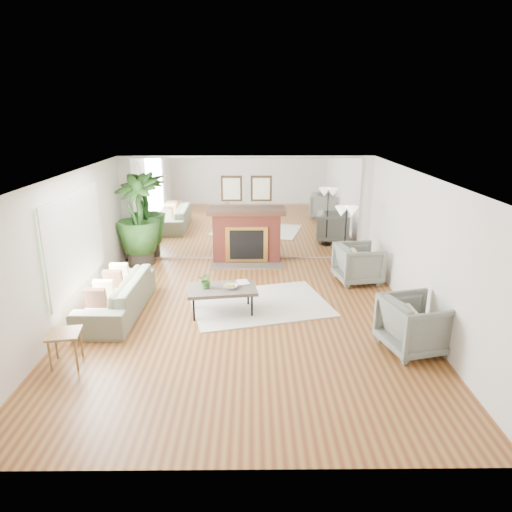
{
  "coord_description": "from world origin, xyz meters",
  "views": [
    {
      "loc": [
        0.13,
        -7.28,
        3.51
      ],
      "look_at": [
        0.2,
        0.6,
        0.99
      ],
      "focal_mm": 32.0,
      "sensor_mm": 36.0,
      "label": 1
    }
  ],
  "objects_px": {
    "sofa": "(117,296)",
    "armchair_back": "(358,263)",
    "potted_ficus": "(138,217)",
    "fireplace": "(247,235)",
    "armchair_front": "(416,325)",
    "side_table": "(64,338)",
    "floor_lamp": "(346,217)",
    "coffee_table": "(222,290)"
  },
  "relations": [
    {
      "from": "sofa",
      "to": "armchair_back",
      "type": "bearing_deg",
      "value": 109.49
    },
    {
      "from": "sofa",
      "to": "armchair_back",
      "type": "xyz_separation_m",
      "value": [
        4.7,
        1.53,
        0.08
      ]
    },
    {
      "from": "potted_ficus",
      "to": "fireplace",
      "type": "bearing_deg",
      "value": 3.61
    },
    {
      "from": "fireplace",
      "to": "potted_ficus",
      "type": "distance_m",
      "value": 2.57
    },
    {
      "from": "fireplace",
      "to": "armchair_front",
      "type": "distance_m",
      "value": 5.05
    },
    {
      "from": "fireplace",
      "to": "potted_ficus",
      "type": "bearing_deg",
      "value": -176.39
    },
    {
      "from": "fireplace",
      "to": "armchair_front",
      "type": "bearing_deg",
      "value": -58.96
    },
    {
      "from": "side_table",
      "to": "potted_ficus",
      "type": "distance_m",
      "value": 4.59
    },
    {
      "from": "fireplace",
      "to": "floor_lamp",
      "type": "height_order",
      "value": "fireplace"
    },
    {
      "from": "sofa",
      "to": "fireplace",
      "type": "bearing_deg",
      "value": 143.19
    },
    {
      "from": "fireplace",
      "to": "side_table",
      "type": "relative_size",
      "value": 4.05
    },
    {
      "from": "coffee_table",
      "to": "sofa",
      "type": "relative_size",
      "value": 0.58
    },
    {
      "from": "fireplace",
      "to": "sofa",
      "type": "xyz_separation_m",
      "value": [
        -2.31,
        -2.93,
        -0.33
      ]
    },
    {
      "from": "coffee_table",
      "to": "potted_ficus",
      "type": "relative_size",
      "value": 0.61
    },
    {
      "from": "armchair_back",
      "to": "sofa",
      "type": "bearing_deg",
      "value": 99.55
    },
    {
      "from": "armchair_front",
      "to": "floor_lamp",
      "type": "height_order",
      "value": "floor_lamp"
    },
    {
      "from": "sofa",
      "to": "side_table",
      "type": "xyz_separation_m",
      "value": [
        -0.24,
        -1.76,
        0.09
      ]
    },
    {
      "from": "side_table",
      "to": "armchair_back",
      "type": "bearing_deg",
      "value": 33.65
    },
    {
      "from": "armchair_front",
      "to": "potted_ficus",
      "type": "xyz_separation_m",
      "value": [
        -5.12,
        4.16,
        0.72
      ]
    },
    {
      "from": "coffee_table",
      "to": "side_table",
      "type": "xyz_separation_m",
      "value": [
        -2.13,
        -1.73,
        -0.03
      ]
    },
    {
      "from": "floor_lamp",
      "to": "coffee_table",
      "type": "bearing_deg",
      "value": -142.76
    },
    {
      "from": "side_table",
      "to": "floor_lamp",
      "type": "bearing_deg",
      "value": 38.05
    },
    {
      "from": "coffee_table",
      "to": "floor_lamp",
      "type": "height_order",
      "value": "floor_lamp"
    },
    {
      "from": "fireplace",
      "to": "sofa",
      "type": "height_order",
      "value": "fireplace"
    },
    {
      "from": "sofa",
      "to": "armchair_back",
      "type": "height_order",
      "value": "armchair_back"
    },
    {
      "from": "sofa",
      "to": "armchair_back",
      "type": "relative_size",
      "value": 2.49
    },
    {
      "from": "fireplace",
      "to": "armchair_back",
      "type": "distance_m",
      "value": 2.78
    },
    {
      "from": "fireplace",
      "to": "coffee_table",
      "type": "height_order",
      "value": "fireplace"
    },
    {
      "from": "side_table",
      "to": "floor_lamp",
      "type": "height_order",
      "value": "floor_lamp"
    },
    {
      "from": "side_table",
      "to": "armchair_front",
      "type": "bearing_deg",
      "value": 4.08
    },
    {
      "from": "sofa",
      "to": "side_table",
      "type": "relative_size",
      "value": 4.44
    },
    {
      "from": "coffee_table",
      "to": "armchair_front",
      "type": "distance_m",
      "value": 3.31
    },
    {
      "from": "potted_ficus",
      "to": "floor_lamp",
      "type": "distance_m",
      "value": 4.75
    },
    {
      "from": "armchair_back",
      "to": "potted_ficus",
      "type": "height_order",
      "value": "potted_ficus"
    },
    {
      "from": "floor_lamp",
      "to": "sofa",
      "type": "bearing_deg",
      "value": -156.73
    },
    {
      "from": "sofa",
      "to": "armchair_front",
      "type": "distance_m",
      "value": 5.11
    },
    {
      "from": "fireplace",
      "to": "armchair_back",
      "type": "height_order",
      "value": "fireplace"
    },
    {
      "from": "coffee_table",
      "to": "armchair_back",
      "type": "xyz_separation_m",
      "value": [
        2.8,
        1.56,
        -0.04
      ]
    },
    {
      "from": "potted_ficus",
      "to": "floor_lamp",
      "type": "xyz_separation_m",
      "value": [
        4.67,
        -0.85,
        0.19
      ]
    },
    {
      "from": "coffee_table",
      "to": "floor_lamp",
      "type": "relative_size",
      "value": 0.84
    },
    {
      "from": "fireplace",
      "to": "potted_ficus",
      "type": "xyz_separation_m",
      "value": [
        -2.52,
        -0.16,
        0.48
      ]
    },
    {
      "from": "coffee_table",
      "to": "potted_ficus",
      "type": "bearing_deg",
      "value": 126.94
    }
  ]
}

